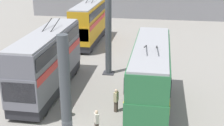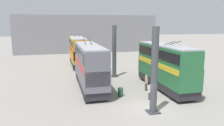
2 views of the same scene
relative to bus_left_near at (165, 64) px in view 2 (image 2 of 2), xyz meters
The scene contains 10 objects.
ground_plane 7.27m from the bus_left_near, 141.43° to the left, with size 240.00×240.00×0.00m, color gray.
depot_back_wall 33.07m from the bus_left_near, ahead, with size 0.50×36.00×9.50m.
support_column_near 7.39m from the bus_left_near, 145.66° to the left, with size 1.04×1.04×7.19m.
support_column_far 8.17m from the bus_left_near, 30.68° to the left, with size 1.04×1.04×7.19m.
bus_left_near is the anchor object (origin of this frame).
bus_right_near 8.63m from the bus_left_near, 74.56° to the left, with size 10.83×2.54×5.63m.
bus_right_mid 18.71m from the bus_left_near, 26.38° to the left, with size 10.06×2.54×5.60m.
person_by_left_row 3.07m from the bus_left_near, 95.97° to the left, with size 0.46×0.33×1.77m.
person_aisle_foreground 4.96m from the bus_left_near, 135.59° to the left, with size 0.48×0.41×1.61m.
oil_drum 6.37m from the bus_left_near, 104.46° to the left, with size 0.56×0.56×0.91m.
Camera 2 is at (-16.96, 7.57, 7.40)m, focal length 35.00 mm.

